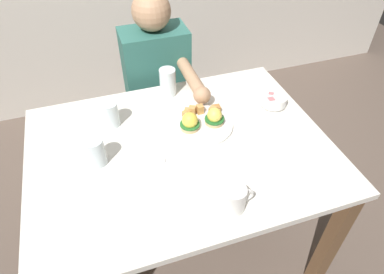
# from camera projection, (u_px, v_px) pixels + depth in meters

# --- Properties ---
(ground_plane) EXTENTS (6.00, 6.00, 0.00)m
(ground_plane) POSITION_uv_depth(u_px,v_px,m) (184.00, 243.00, 1.88)
(ground_plane) COLOR brown
(dining_table) EXTENTS (1.20, 0.90, 0.74)m
(dining_table) POSITION_uv_depth(u_px,v_px,m) (181.00, 165.00, 1.45)
(dining_table) COLOR white
(dining_table) RESTS_ON ground_plane
(eggs_benedict_plate) EXTENTS (0.27, 0.27, 0.09)m
(eggs_benedict_plate) POSITION_uv_depth(u_px,v_px,m) (201.00, 121.00, 1.45)
(eggs_benedict_plate) COLOR white
(eggs_benedict_plate) RESTS_ON dining_table
(fruit_bowl) EXTENTS (0.12, 0.12, 0.06)m
(fruit_bowl) POSITION_uv_depth(u_px,v_px,m) (274.00, 100.00, 1.56)
(fruit_bowl) COLOR white
(fruit_bowl) RESTS_ON dining_table
(coffee_mug) EXTENTS (0.11, 0.08, 0.09)m
(coffee_mug) POSITION_uv_depth(u_px,v_px,m) (235.00, 198.00, 1.12)
(coffee_mug) COLOR white
(coffee_mug) RESTS_ON dining_table
(fork) EXTENTS (0.16, 0.04, 0.00)m
(fork) POSITION_uv_depth(u_px,v_px,m) (148.00, 162.00, 1.31)
(fork) COLOR silver
(fork) RESTS_ON dining_table
(water_glass_near) EXTENTS (0.07, 0.07, 0.11)m
(water_glass_near) POSITION_uv_depth(u_px,v_px,m) (96.00, 153.00, 1.28)
(water_glass_near) COLOR silver
(water_glass_near) RESTS_ON dining_table
(water_glass_far) EXTENTS (0.07, 0.07, 0.11)m
(water_glass_far) POSITION_uv_depth(u_px,v_px,m) (111.00, 116.00, 1.45)
(water_glass_far) COLOR silver
(water_glass_far) RESTS_ON dining_table
(water_glass_extra) EXTENTS (0.08, 0.08, 0.13)m
(water_glass_extra) POSITION_uv_depth(u_px,v_px,m) (168.00, 83.00, 1.60)
(water_glass_extra) COLOR silver
(water_glass_extra) RESTS_ON dining_table
(diner_person) EXTENTS (0.34, 0.54, 1.14)m
(diner_person) POSITION_uv_depth(u_px,v_px,m) (159.00, 84.00, 1.87)
(diner_person) COLOR #33333D
(diner_person) RESTS_ON ground_plane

